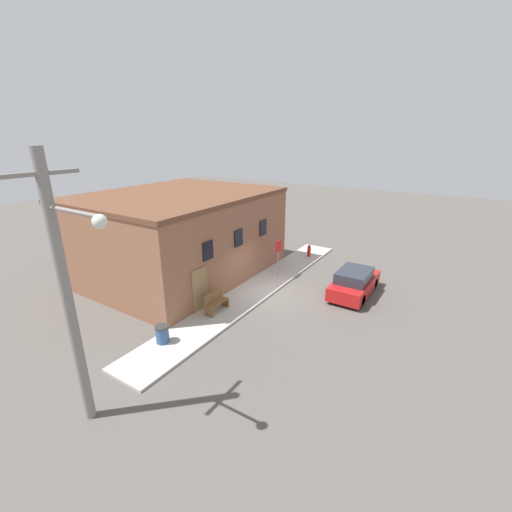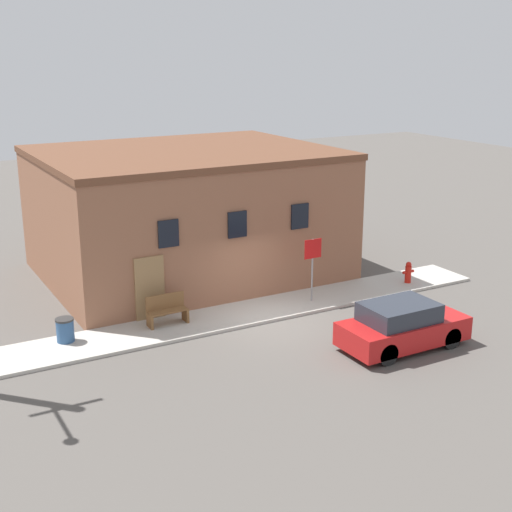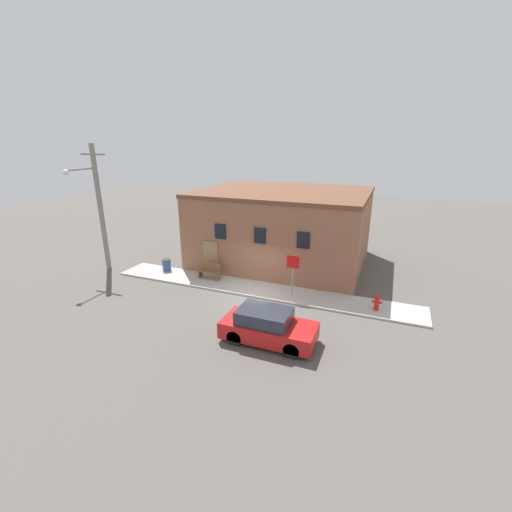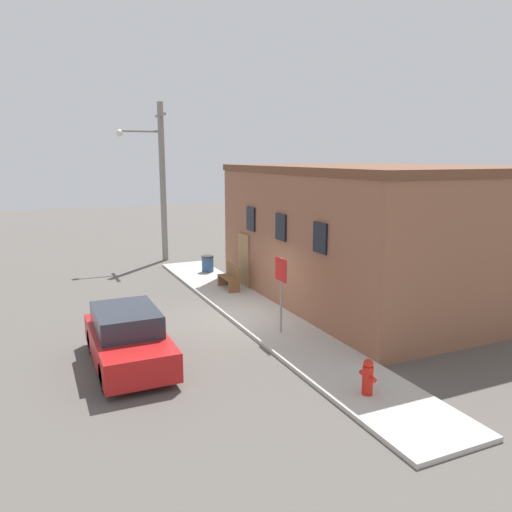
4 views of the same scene
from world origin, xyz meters
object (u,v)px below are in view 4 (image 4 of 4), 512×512
object	(u,v)px
stop_sign	(281,281)
parked_car	(128,339)
fire_hydrant	(368,377)
bench	(230,278)
trash_bin	(208,264)
utility_pole	(160,178)

from	to	relation	value
stop_sign	parked_car	xyz separation A→B (m)	(0.24, -4.45, -0.99)
fire_hydrant	bench	world-z (taller)	bench
stop_sign	trash_bin	world-z (taller)	stop_sign
bench	parked_car	xyz separation A→B (m)	(5.47, -4.91, 0.12)
stop_sign	bench	bearing A→B (deg)	175.05
fire_hydrant	trash_bin	xyz separation A→B (m)	(-12.71, 0.70, -0.04)
fire_hydrant	utility_pole	distance (m)	16.93
bench	utility_pole	distance (m)	7.95
trash_bin	utility_pole	size ratio (longest dim) A/B	0.09
trash_bin	fire_hydrant	bearing A→B (deg)	-3.17
bench	parked_car	distance (m)	7.35
bench	utility_pole	size ratio (longest dim) A/B	0.17
trash_bin	utility_pole	bearing A→B (deg)	-164.12
fire_hydrant	parked_car	world-z (taller)	parked_car
stop_sign	bench	world-z (taller)	stop_sign
trash_bin	parked_car	xyz separation A→B (m)	(8.68, -5.09, 0.20)
fire_hydrant	bench	distance (m)	9.52
utility_pole	parked_car	size ratio (longest dim) A/B	2.01
bench	trash_bin	size ratio (longest dim) A/B	1.77
fire_hydrant	bench	bearing A→B (deg)	176.84
utility_pole	stop_sign	bearing A→B (deg)	2.12
trash_bin	parked_car	world-z (taller)	parked_car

